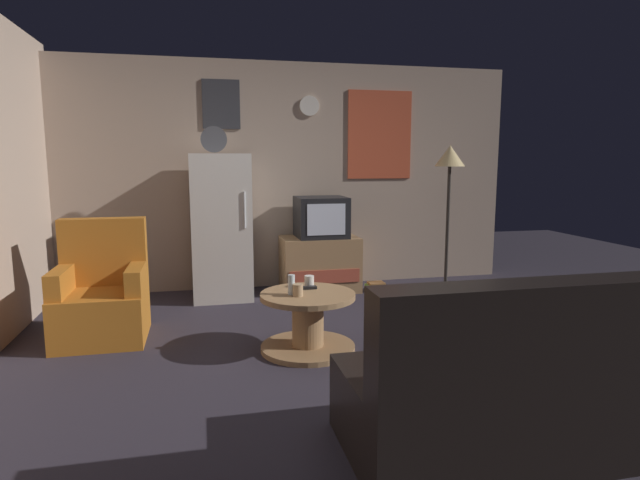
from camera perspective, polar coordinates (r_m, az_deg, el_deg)
ground_plane at (r=3.93m, az=2.69°, el=-12.84°), size 12.00×12.00×0.00m
wall_with_art at (r=6.06m, az=-3.35°, el=6.93°), size 5.20×0.12×2.51m
fridge at (r=5.58m, az=-10.61°, el=1.45°), size 0.60×0.62×1.77m
tv_stand at (r=5.86m, az=-0.05°, el=-2.58°), size 0.84×0.53×0.60m
crt_tv at (r=5.78m, az=0.11°, el=2.49°), size 0.54×0.51×0.44m
standing_lamp at (r=5.84m, az=13.79°, el=7.60°), size 0.32×0.32×1.59m
coffee_table at (r=4.06m, az=-1.32°, el=-8.80°), size 0.72×0.72×0.45m
wine_glass at (r=3.94m, az=-3.10°, el=-4.83°), size 0.05×0.05×0.15m
mug_ceramic_white at (r=4.18m, az=-1.18°, el=-4.47°), size 0.08×0.08×0.09m
mug_ceramic_tan at (r=3.90m, az=-2.39°, el=-5.43°), size 0.08×0.08×0.09m
remote_control at (r=4.11m, az=-1.41°, el=-5.17°), size 0.15×0.05×0.02m
armchair at (r=4.66m, az=-22.40°, el=-5.71°), size 0.68×0.68×0.96m
couch at (r=2.88m, az=20.73°, el=-14.96°), size 1.70×0.80×0.92m
book_stack at (r=5.92m, az=6.06°, el=-5.01°), size 0.22×0.16×0.10m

